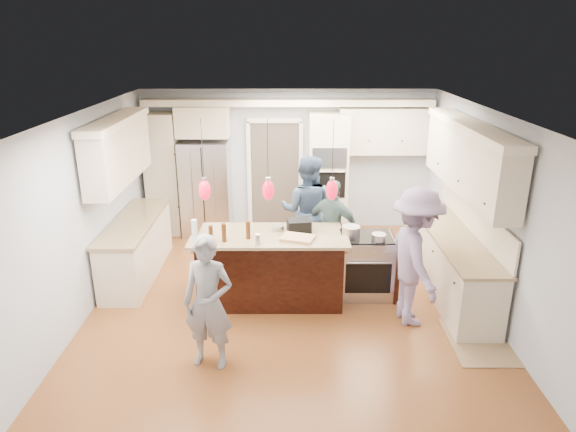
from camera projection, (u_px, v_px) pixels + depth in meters
name	position (u px, v px, depth m)	size (l,w,h in m)	color
ground_plane	(288.00, 298.00, 7.53)	(6.00, 6.00, 0.00)	brown
room_shell	(288.00, 178.00, 6.92)	(5.54, 6.04, 2.72)	#B2BCC6
refrigerator	(206.00, 188.00, 9.71)	(0.90, 0.70, 1.80)	#B7B7BC
oven_column	(328.00, 175.00, 9.65)	(0.72, 0.69, 2.30)	beige
back_upper_cabinets	(248.00, 147.00, 9.57)	(5.30, 0.61, 2.54)	beige
right_counter_run	(456.00, 223.00, 7.46)	(0.64, 3.10, 2.51)	beige
left_cabinets	(130.00, 212.00, 7.92)	(0.64, 2.30, 2.51)	beige
kitchen_island	(271.00, 265.00, 7.43)	(2.10, 1.46, 1.12)	black
island_range	(367.00, 265.00, 7.51)	(0.82, 0.71, 0.92)	#B7B7BC
pendant_lights	(268.00, 190.00, 6.44)	(1.75, 0.15, 1.03)	black
person_bar_end	(208.00, 303.00, 5.77)	(0.58, 0.38, 1.60)	slate
person_far_left	(307.00, 211.00, 8.39)	(0.90, 0.70, 1.84)	#334965
person_far_right	(333.00, 228.00, 8.07)	(0.91, 0.38, 1.55)	#4D6C6B
person_range_side	(415.00, 257.00, 6.63)	(1.20, 0.69, 1.86)	gray
floor_rug	(479.00, 341.00, 6.44)	(0.74, 1.09, 0.01)	#997F53
water_bottle	(195.00, 231.00, 6.55)	(0.07, 0.07, 0.31)	silver
beer_bottle_a	(211.00, 234.00, 6.57)	(0.06, 0.06, 0.23)	#42200B
beer_bottle_b	(224.00, 233.00, 6.59)	(0.06, 0.06, 0.25)	#42200B
beer_bottle_c	(248.00, 230.00, 6.68)	(0.06, 0.06, 0.24)	#42200B
drink_can	(258.00, 239.00, 6.53)	(0.07, 0.07, 0.13)	#B7B7BC
cutting_board	(298.00, 238.00, 6.71)	(0.42, 0.30, 0.03)	tan
pot_large	(351.00, 231.00, 7.32)	(0.26, 0.26, 0.15)	#B7B7BC
pot_small	(379.00, 237.00, 7.17)	(0.20, 0.20, 0.10)	#B7B7BC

